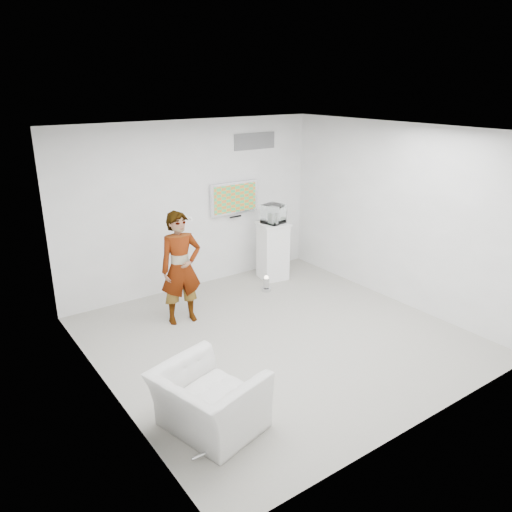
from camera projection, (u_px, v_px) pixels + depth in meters
name	position (u px, v px, depth m)	size (l,w,h in m)	color
room	(278.00, 241.00, 6.94)	(5.01, 5.01, 3.00)	#A3A196
tv	(234.00, 198.00, 9.27)	(1.00, 0.08, 0.60)	silver
logo_decal	(255.00, 141.00, 9.24)	(0.90, 0.02, 0.30)	slate
person	(181.00, 268.00, 7.65)	(0.65, 0.43, 1.78)	silver
armchair	(209.00, 401.00, 5.37)	(1.08, 0.94, 0.70)	silver
pedestal	(273.00, 251.00, 9.49)	(0.53, 0.53, 1.10)	white
floor_uplight	(266.00, 284.00, 9.02)	(0.18, 0.18, 0.28)	silver
vitrine	(273.00, 214.00, 9.25)	(0.35, 0.35, 0.35)	white
console	(273.00, 218.00, 9.28)	(0.04, 0.14, 0.20)	white
wii_remote	(191.00, 219.00, 7.65)	(0.04, 0.14, 0.04)	white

